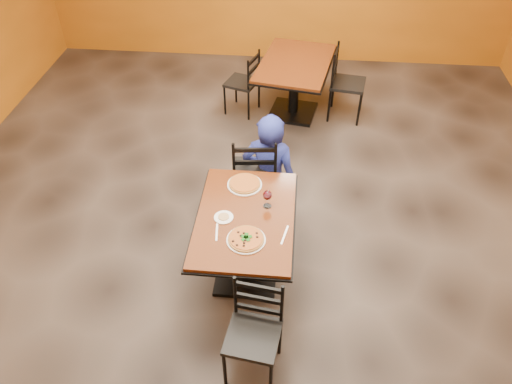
# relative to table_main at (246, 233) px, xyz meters

# --- Properties ---
(floor) EXTENTS (7.00, 8.00, 0.01)m
(floor) POSITION_rel_table_main_xyz_m (0.00, 0.50, -0.56)
(floor) COLOR black
(floor) RESTS_ON ground
(table_main) EXTENTS (0.83, 1.23, 0.75)m
(table_main) POSITION_rel_table_main_xyz_m (0.00, 0.00, 0.00)
(table_main) COLOR #663310
(table_main) RESTS_ON floor
(table_second) EXTENTS (1.09, 1.43, 0.75)m
(table_second) POSITION_rel_table_main_xyz_m (0.32, 2.84, 0.00)
(table_second) COLOR #663310
(table_second) RESTS_ON floor
(chair_main_near) EXTENTS (0.43, 0.43, 0.85)m
(chair_main_near) POSITION_rel_table_main_xyz_m (0.15, -0.92, -0.13)
(chair_main_near) COLOR black
(chair_main_near) RESTS_ON floor
(chair_main_far) EXTENTS (0.47, 0.47, 0.96)m
(chair_main_far) POSITION_rel_table_main_xyz_m (-0.01, 0.93, -0.08)
(chair_main_far) COLOR black
(chair_main_far) RESTS_ON floor
(chair_second_left) EXTENTS (0.48, 0.48, 0.84)m
(chair_second_left) POSITION_rel_table_main_xyz_m (-0.37, 2.84, -0.13)
(chair_second_left) COLOR black
(chair_second_left) RESTS_ON floor
(chair_second_right) EXTENTS (0.49, 0.49, 0.94)m
(chair_second_right) POSITION_rel_table_main_xyz_m (1.01, 2.84, -0.08)
(chair_second_right) COLOR black
(chair_second_right) RESTS_ON floor
(diner) EXTENTS (0.62, 0.45, 1.11)m
(diner) POSITION_rel_table_main_xyz_m (0.13, 1.00, -0.00)
(diner) COLOR navy
(diner) RESTS_ON floor
(plate_main) EXTENTS (0.31, 0.31, 0.01)m
(plate_main) POSITION_rel_table_main_xyz_m (0.03, -0.27, 0.20)
(plate_main) COLOR white
(plate_main) RESTS_ON table_main
(pizza_main) EXTENTS (0.28, 0.28, 0.02)m
(pizza_main) POSITION_rel_table_main_xyz_m (0.03, -0.27, 0.21)
(pizza_main) COLOR maroon
(pizza_main) RESTS_ON plate_main
(plate_far) EXTENTS (0.31, 0.31, 0.01)m
(plate_far) POSITION_rel_table_main_xyz_m (-0.05, 0.40, 0.20)
(plate_far) COLOR white
(plate_far) RESTS_ON table_main
(pizza_far) EXTENTS (0.28, 0.28, 0.02)m
(pizza_far) POSITION_rel_table_main_xyz_m (-0.05, 0.40, 0.21)
(pizza_far) COLOR #B58222
(pizza_far) RESTS_ON plate_far
(side_plate) EXTENTS (0.16, 0.16, 0.01)m
(side_plate) POSITION_rel_table_main_xyz_m (-0.18, -0.03, 0.20)
(side_plate) COLOR white
(side_plate) RESTS_ON table_main
(dip) EXTENTS (0.09, 0.09, 0.01)m
(dip) POSITION_rel_table_main_xyz_m (-0.18, -0.03, 0.21)
(dip) COLOR tan
(dip) RESTS_ON side_plate
(wine_glass) EXTENTS (0.08, 0.08, 0.18)m
(wine_glass) POSITION_rel_table_main_xyz_m (0.17, 0.14, 0.28)
(wine_glass) COLOR white
(wine_glass) RESTS_ON table_main
(fork) EXTENTS (0.04, 0.19, 0.00)m
(fork) POSITION_rel_table_main_xyz_m (-0.21, -0.20, 0.20)
(fork) COLOR silver
(fork) RESTS_ON table_main
(knife) EXTENTS (0.06, 0.21, 0.00)m
(knife) POSITION_rel_table_main_xyz_m (0.33, -0.18, 0.20)
(knife) COLOR silver
(knife) RESTS_ON table_main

